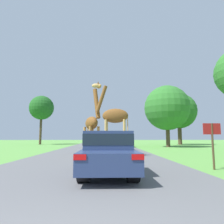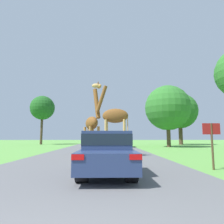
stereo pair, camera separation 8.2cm
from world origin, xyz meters
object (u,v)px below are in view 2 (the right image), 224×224
Objects in this scene: giraffe_near_road at (114,117)px; car_lead_maroon at (107,151)px; tree_far_right at (42,108)px; car_queue_right at (107,140)px; car_queue_left at (107,142)px; tree_right_cluster at (180,111)px; car_far_ahead at (123,141)px; tree_mid_field at (168,108)px; giraffe_companion at (92,123)px; sign_post at (212,137)px.

car_lead_maroon is (-0.45, -6.30, -1.78)m from giraffe_near_road.
tree_far_right reaches higher than giraffe_near_road.
tree_far_right is at bearing 169.14° from car_queue_right.
tree_right_cluster is (11.87, 11.62, 4.70)m from car_queue_left.
car_far_ahead is at bearing -146.80° from tree_right_cluster.
car_lead_maroon is 18.68m from car_far_ahead.
car_queue_right is 0.55× the size of tree_right_cluster.
car_queue_right is at bearing 89.84° from car_queue_left.
car_far_ahead is at bearing 172.25° from tree_mid_field.
tree_mid_field reaches higher than car_queue_right.
giraffe_near_road is 13.79m from tree_mid_field.
tree_far_right is (-22.80, 1.61, 0.64)m from tree_right_cluster.
tree_far_right is (-10.96, 2.10, 5.35)m from car_queue_right.
tree_right_cluster reaches higher than tree_mid_field.
car_far_ahead is 7.01m from tree_mid_field.
car_far_ahead is (1.64, 12.26, -1.80)m from giraffe_near_road.
giraffe_companion reaches higher than car_far_ahead.
giraffe_near_road is 1.11× the size of car_queue_right.
car_queue_right is 2.54× the size of sign_post.
giraffe_companion is 5.92m from car_queue_left.
giraffe_companion is 11.39m from car_far_ahead.
giraffe_companion is 1.11× the size of car_queue_left.
giraffe_companion is 2.81× the size of sign_post.
tree_far_right is 30.26m from sign_post.
car_far_ahead is (2.04, -5.92, 0.01)m from car_queue_right.
tree_right_cluster is 1.02× the size of tree_far_right.
giraffe_near_road is at bearing -60.75° from tree_far_right.
tree_mid_field is 17.79m from sign_post.
car_queue_left is 5.61m from car_far_ahead.
car_queue_left is at bearing -111.71° from car_far_ahead.
tree_far_right is 1.05× the size of tree_mid_field.
sign_post is (5.21, -6.97, -1.01)m from giraffe_companion.
giraffe_near_road is 22.09m from tree_right_cluster.
car_queue_right is 11.13m from car_queue_left.
tree_mid_field is (7.65, -6.68, 4.17)m from car_queue_right.
giraffe_near_road is 1.21× the size of car_lead_maroon.
car_queue_right is at bearing 99.75° from sign_post.
tree_right_cluster reaches higher than giraffe_near_road.
giraffe_companion is 21.59m from tree_far_right.
car_far_ahead is at bearing 96.51° from sign_post.
giraffe_near_road reaches higher than car_lead_maroon.
tree_mid_field reaches higher than sign_post.
sign_post is at bearing -83.49° from car_far_ahead.
giraffe_companion is at bearing -101.18° from car_queue_left.
giraffe_companion is 21.82m from tree_right_cluster.
car_far_ahead is at bearing 83.56° from car_lead_maroon.
giraffe_near_road is 6.56m from car_lead_maroon.
giraffe_near_road is 23.51m from tree_far_right.
tree_right_cluster is at bearing 59.68° from tree_mid_field.
tree_mid_field reaches higher than car_far_ahead.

